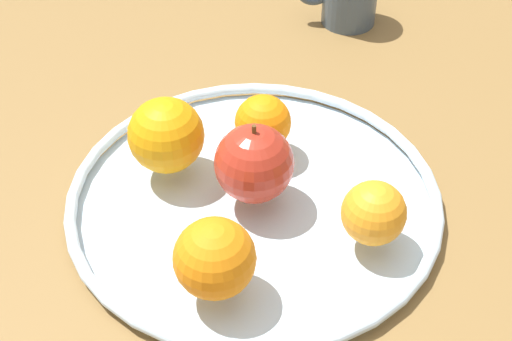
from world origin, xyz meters
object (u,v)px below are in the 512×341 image
at_px(orange_back_right, 265,123).
at_px(orange_back_left, 217,258).
at_px(apple, 256,163).
at_px(fruit_bowl, 256,199).
at_px(orange_front_left, 168,135).
at_px(orange_front_right, 376,213).

height_order(orange_back_right, orange_back_left, orange_back_left).
bearing_deg(orange_back_left, apple, -106.06).
relative_size(fruit_bowl, orange_back_left, 5.22).
xyz_separation_m(apple, orange_back_right, (-0.01, -0.07, -0.01)).
bearing_deg(orange_back_right, orange_back_left, 77.28).
xyz_separation_m(orange_front_left, orange_back_left, (-0.05, 0.16, -0.00)).
relative_size(orange_back_right, orange_front_right, 0.98).
bearing_deg(orange_front_right, apple, -28.12).
xyz_separation_m(fruit_bowl, apple, (0.00, -0.00, 0.05)).
distance_m(fruit_bowl, orange_front_left, 0.11).
distance_m(fruit_bowl, orange_front_right, 0.13).
bearing_deg(apple, orange_front_right, 151.88).
relative_size(fruit_bowl, apple, 4.38).
height_order(fruit_bowl, orange_back_right, orange_back_right).
relative_size(orange_back_right, orange_front_left, 0.77).
height_order(orange_back_right, orange_front_left, orange_front_left).
relative_size(orange_back_right, orange_back_left, 0.83).
height_order(apple, orange_front_right, apple).
xyz_separation_m(orange_back_left, orange_front_right, (-0.14, -0.06, -0.01)).
height_order(orange_back_right, orange_front_right, orange_front_right).
bearing_deg(orange_back_left, orange_front_right, -157.70).
distance_m(orange_back_right, orange_front_left, 0.10).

